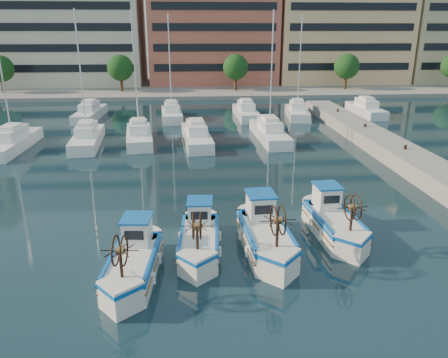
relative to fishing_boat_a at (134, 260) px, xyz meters
The scene contains 8 objects.
ground 5.90m from the fishing_boat_a, ahead, with size 300.00×300.00×0.00m, color #182F40.
quay 20.74m from the fishing_boat_a, 24.99° to the left, with size 3.00×60.00×1.20m, color gray.
waterfront 68.28m from the fishing_boat_a, 77.13° to the left, with size 180.00×40.00×25.60m.
yacht_marina 28.49m from the fishing_boat_a, 84.45° to the left, with size 38.97×22.61×11.50m.
fishing_boat_a is the anchor object (origin of this frame).
fishing_boat_b 3.41m from the fishing_boat_a, 35.37° to the left, with size 2.05×4.46×2.75m.
fishing_boat_c 6.17m from the fishing_boat_a, 18.19° to the left, with size 2.27×4.98×3.07m.
fishing_boat_d 10.06m from the fishing_boat_a, 18.67° to the left, with size 2.18×4.72×2.90m.
Camera 1 is at (-3.28, -17.08, 9.86)m, focal length 35.00 mm.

